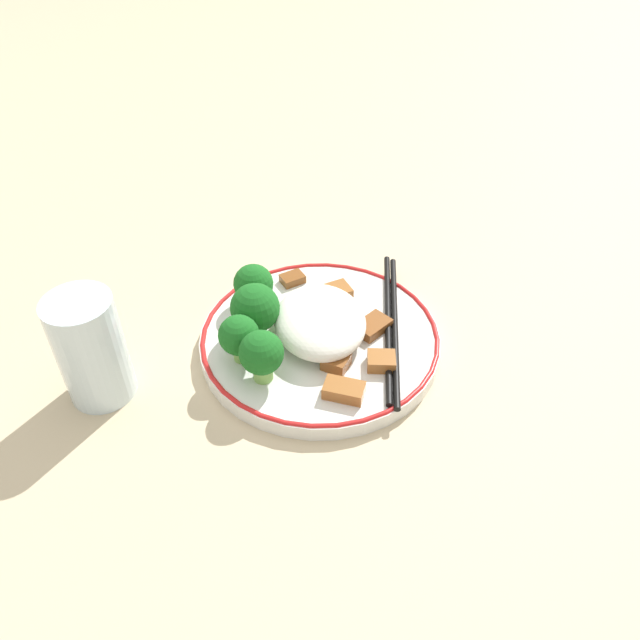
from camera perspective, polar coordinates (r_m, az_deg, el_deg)
name	(u,v)px	position (r m, az deg, el deg)	size (l,w,h in m)	color
ground_plane	(320,346)	(0.65, 0.00, -2.39)	(3.00, 3.00, 0.00)	#C6B28E
plate	(320,339)	(0.65, 0.00, -1.74)	(0.25, 0.25, 0.02)	white
rice_mound	(324,321)	(0.63, 0.40, -0.07)	(0.11, 0.09, 0.04)	white
broccoli_back_left	(253,285)	(0.67, -6.10, 3.24)	(0.04, 0.04, 0.05)	#7FB756
broccoli_back_center	(255,309)	(0.63, -5.95, 1.04)	(0.05, 0.05, 0.06)	#7FB756
broccoli_back_right	(239,336)	(0.60, -7.42, -1.48)	(0.04, 0.04, 0.05)	#7FB756
broccoli_mid_left	(261,354)	(0.58, -5.37, -3.12)	(0.04, 0.04, 0.05)	#7FB756
meat_near_front	(381,361)	(0.61, 5.63, -3.77)	(0.03, 0.03, 0.01)	#995B28
meat_near_left	(373,326)	(0.65, 4.84, -0.56)	(0.04, 0.04, 0.01)	brown
meat_near_right	(336,362)	(0.61, 1.48, -3.83)	(0.03, 0.03, 0.01)	brown
meat_near_back	(339,292)	(0.69, 1.73, 2.59)	(0.03, 0.03, 0.01)	#995B28
meat_on_rice_edge	(292,279)	(0.71, -2.53, 3.80)	(0.03, 0.03, 0.01)	brown
meat_mid_left	(344,390)	(0.58, 2.20, -6.44)	(0.03, 0.04, 0.01)	#995B28
chopsticks	(391,323)	(0.66, 6.50, -0.23)	(0.23, 0.06, 0.01)	black
drinking_glass	(91,349)	(0.61, -20.21, -2.51)	(0.06, 0.06, 0.11)	silver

